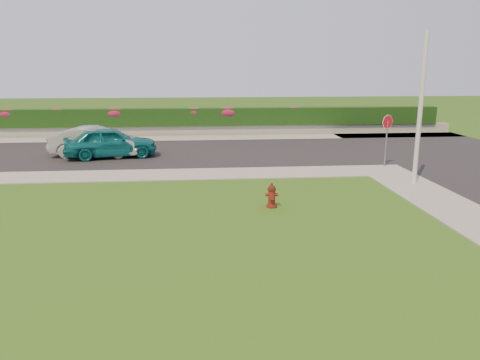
{
  "coord_description": "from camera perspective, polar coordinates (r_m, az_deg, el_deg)",
  "views": [
    {
      "loc": [
        -0.7,
        -9.49,
        4.2
      ],
      "look_at": [
        0.53,
        4.17,
        0.9
      ],
      "focal_mm": 35.0,
      "sensor_mm": 36.0,
      "label": 1
    }
  ],
  "objects": [
    {
      "name": "flower_clump_d",
      "position": [
        30.12,
        -5.64,
        8.26
      ],
      "size": [
        1.16,
        0.74,
        0.58
      ],
      "primitive_type": "ellipsoid",
      "color": "#AC1D5F",
      "rests_on": "hedge"
    },
    {
      "name": "sidewalk_far",
      "position": [
        19.68,
        -20.64,
        0.38
      ],
      "size": [
        24.0,
        2.0,
        0.04
      ],
      "primitive_type": "cube",
      "color": "gray",
      "rests_on": "ground"
    },
    {
      "name": "street_far",
      "position": [
        24.24,
        -15.31,
        3.11
      ],
      "size": [
        26.0,
        8.0,
        0.04
      ],
      "primitive_type": "cube",
      "color": "black",
      "rests_on": "ground"
    },
    {
      "name": "flower_clump_f",
      "position": [
        30.74,
        6.56,
        8.4
      ],
      "size": [
        1.01,
        0.65,
        0.5
      ],
      "primitive_type": "ellipsoid",
      "color": "#AC1D5F",
      "rests_on": "hedge"
    },
    {
      "name": "flower_clump_b",
      "position": [
        31.34,
        -21.42,
        7.64
      ],
      "size": [
        1.06,
        0.68,
        0.53
      ],
      "primitive_type": "ellipsoid",
      "color": "#AC1D5F",
      "rests_on": "hedge"
    },
    {
      "name": "hedge",
      "position": [
        30.25,
        -5.75,
        7.67
      ],
      "size": [
        32.0,
        0.9,
        1.1
      ],
      "primitive_type": "cube",
      "color": "black",
      "rests_on": "retaining_wall"
    },
    {
      "name": "fire_hydrant",
      "position": [
        14.41,
        3.89,
        -1.95
      ],
      "size": [
        0.39,
        0.37,
        0.76
      ],
      "rotation": [
        0.0,
        0.0,
        -0.11
      ],
      "color": "#4C130B",
      "rests_on": "ground"
    },
    {
      "name": "flower_clump_a",
      "position": [
        32.3,
        -26.54,
        7.23
      ],
      "size": [
        1.26,
        0.81,
        0.63
      ],
      "primitive_type": "ellipsoid",
      "color": "#AC1D5F",
      "rests_on": "hedge"
    },
    {
      "name": "retaining_wall",
      "position": [
        30.25,
        -5.71,
        6.05
      ],
      "size": [
        34.0,
        0.4,
        0.6
      ],
      "primitive_type": "cube",
      "color": "gray",
      "rests_on": "ground"
    },
    {
      "name": "flower_clump_c",
      "position": [
        30.56,
        -15.01,
        7.88
      ],
      "size": [
        1.33,
        0.85,
        0.66
      ],
      "primitive_type": "ellipsoid",
      "color": "#AC1D5F",
      "rests_on": "hedge"
    },
    {
      "name": "ground",
      "position": [
        10.4,
        -0.86,
        -10.28
      ],
      "size": [
        120.0,
        120.0,
        0.0
      ],
      "primitive_type": "plane",
      "color": "black",
      "rests_on": "ground"
    },
    {
      "name": "curb_corner",
      "position": [
        20.46,
        17.08,
        1.13
      ],
      "size": [
        2.0,
        2.0,
        0.04
      ],
      "primitive_type": "cube",
      "color": "gray",
      "rests_on": "ground"
    },
    {
      "name": "utility_pole",
      "position": [
        18.06,
        21.13,
        8.0
      ],
      "size": [
        0.16,
        0.16,
        5.48
      ],
      "primitive_type": "cylinder",
      "color": "silver",
      "rests_on": "ground"
    },
    {
      "name": "sedan_silver",
      "position": [
        23.57,
        -17.12,
        4.5
      ],
      "size": [
        4.45,
        2.01,
        1.42
      ],
      "primitive_type": "imported",
      "rotation": [
        0.0,
        0.0,
        1.45
      ],
      "color": "#96999D",
      "rests_on": "street_far"
    },
    {
      "name": "sidewalk_beyond",
      "position": [
        28.8,
        -5.72,
        5.11
      ],
      "size": [
        34.0,
        2.0,
        0.04
      ],
      "primitive_type": "cube",
      "color": "gray",
      "rests_on": "ground"
    },
    {
      "name": "sedan_teal",
      "position": [
        23.05,
        -15.5,
        4.46
      ],
      "size": [
        4.52,
        2.53,
        1.45
      ],
      "primitive_type": "imported",
      "rotation": [
        0.0,
        0.0,
        1.77
      ],
      "color": "#0D6268",
      "rests_on": "street_far"
    },
    {
      "name": "flower_clump_e",
      "position": [
        30.18,
        -1.5,
        8.24
      ],
      "size": [
        1.39,
        0.9,
        0.7
      ],
      "primitive_type": "ellipsoid",
      "color": "#AC1D5F",
      "rests_on": "hedge"
    },
    {
      "name": "stop_sign",
      "position": [
        20.98,
        17.5,
        5.96
      ],
      "size": [
        0.57,
        0.28,
        2.27
      ],
      "rotation": [
        0.0,
        0.0,
        0.05
      ],
      "color": "slate",
      "rests_on": "ground"
    }
  ]
}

